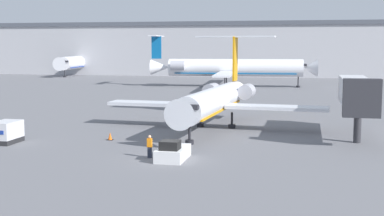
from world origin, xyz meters
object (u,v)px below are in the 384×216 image
(airplane_main, at_px, (215,99))
(airplane_parked_far_right, at_px, (82,62))
(worker_near_tug, at_px, (150,146))
(jet_bridge, at_px, (356,93))
(pushback_tug, at_px, (173,152))
(luggage_cart, at_px, (6,132))
(airplane_parked_far_left, at_px, (231,68))
(traffic_cone_left, at_px, (110,136))

(airplane_main, xyz_separation_m, airplane_parked_far_right, (-58.51, 97.36, 0.66))
(worker_near_tug, distance_m, jet_bridge, 21.94)
(airplane_main, distance_m, pushback_tug, 17.08)
(luggage_cart, bearing_deg, airplane_parked_far_left, 81.29)
(worker_near_tug, distance_m, airplane_parked_far_right, 127.06)
(luggage_cart, relative_size, traffic_cone_left, 4.17)
(traffic_cone_left, bearing_deg, worker_near_tug, -49.27)
(airplane_main, relative_size, jet_bridge, 1.88)
(pushback_tug, relative_size, airplane_parked_far_right, 0.11)
(airplane_parked_far_left, bearing_deg, airplane_parked_far_right, 143.18)
(airplane_main, bearing_deg, worker_near_tug, -98.51)
(luggage_cart, xyz_separation_m, airplane_parked_far_left, (10.96, 71.55, 3.15))
(airplane_main, relative_size, worker_near_tug, 13.70)
(jet_bridge, bearing_deg, luggage_cart, -162.92)
(traffic_cone_left, distance_m, airplane_parked_far_left, 68.16)
(luggage_cart, xyz_separation_m, airplane_parked_far_right, (-41.00, 110.45, 2.84))
(airplane_main, height_order, worker_near_tug, airplane_main)
(luggage_cart, bearing_deg, traffic_cone_left, 21.56)
(pushback_tug, bearing_deg, airplane_main, 88.27)
(pushback_tug, bearing_deg, jet_bridge, 42.20)
(luggage_cart, distance_m, airplane_parked_far_left, 72.45)
(traffic_cone_left, xyz_separation_m, airplane_parked_far_right, (-49.92, 106.92, 3.50))
(pushback_tug, xyz_separation_m, airplane_parked_far_right, (-58.00, 114.24, 3.25))
(airplane_main, xyz_separation_m, traffic_cone_left, (-8.59, -9.56, -2.85))
(airplane_main, distance_m, worker_near_tug, 16.98)
(airplane_parked_far_right, bearing_deg, jet_bridge, -54.02)
(airplane_main, distance_m, jet_bridge, 14.94)
(pushback_tug, bearing_deg, worker_near_tug, 173.50)
(airplane_parked_far_right, bearing_deg, luggage_cart, -69.63)
(airplane_main, relative_size, pushback_tug, 6.30)
(jet_bridge, bearing_deg, airplane_main, 167.40)
(airplane_parked_far_left, bearing_deg, traffic_cone_left, -91.72)
(airplane_main, height_order, airplane_parked_far_left, airplane_parked_far_left)
(luggage_cart, distance_m, airplane_parked_far_right, 117.85)
(traffic_cone_left, bearing_deg, airplane_main, 48.07)
(airplane_main, distance_m, luggage_cart, 21.97)
(airplane_main, xyz_separation_m, worker_near_tug, (-2.49, -16.65, -2.21))
(pushback_tug, distance_m, airplane_parked_far_right, 128.16)
(airplane_main, xyz_separation_m, jet_bridge, (14.52, -3.25, 1.25))
(airplane_parked_far_right, bearing_deg, airplane_main, -58.99)
(luggage_cart, height_order, traffic_cone_left, luggage_cart)
(airplane_main, xyz_separation_m, airplane_parked_far_left, (-6.55, 58.46, 0.96))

